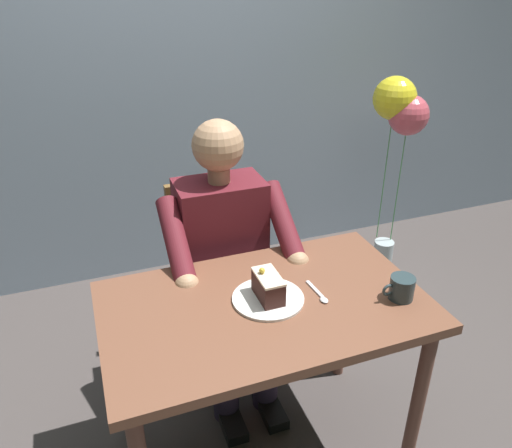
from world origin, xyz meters
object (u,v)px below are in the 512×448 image
Objects in this scene: chair at (217,270)px; seated_person at (227,261)px; cake_slice at (268,286)px; dining_table at (265,324)px; balloon_display at (399,125)px; coffee_cup at (401,288)px; dessert_spoon at (320,295)px.

seated_person is at bearing 90.00° from chair.
dining_table is at bearing 35.16° from cake_slice.
seated_person is 1.01× the size of balloon_display.
dining_table is 0.63m from chair.
cake_slice is 1.15× the size of coffee_cup.
seated_person is 0.51m from dessert_spoon.
balloon_display is at bearing -162.27° from chair.
chair is at bearing -88.56° from cake_slice.
seated_person is 8.84× the size of cake_slice.
seated_person reaches higher than balloon_display.
dessert_spoon is at bearing 170.60° from dining_table.
chair is (0.00, -0.61, -0.15)m from dining_table.
cake_slice reaches higher than coffee_cup.
cake_slice reaches higher than dining_table.
dining_table is 0.48m from coffee_cup.
balloon_display reaches higher than coffee_cup.
dining_table is at bearing 90.00° from seated_person.
cake_slice is at bearing -144.84° from dining_table.
coffee_cup is at bearing 160.92° from cake_slice.
balloon_display is at bearing -155.03° from seated_person.
coffee_cup reaches higher than dessert_spoon.
chair reaches higher than coffee_cup.
coffee_cup reaches higher than dining_table.
seated_person reaches higher than dessert_spoon.
dining_table is 1.23× the size of chair.
dining_table is 7.65× the size of dessert_spoon.
dessert_spoon is at bearing 112.12° from seated_person.
balloon_display reaches higher than cake_slice.
coffee_cup is at bearing 120.65° from chair.
dining_table is at bearing 90.00° from chair.
dining_table is at bearing 39.86° from balloon_display.
chair is 1.32m from balloon_display.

